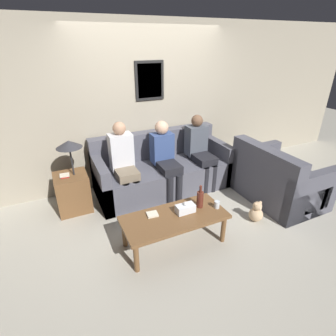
{
  "coord_description": "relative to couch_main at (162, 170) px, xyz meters",
  "views": [
    {
      "loc": [
        -1.57,
        -3.04,
        2.28
      ],
      "look_at": [
        -0.22,
        -0.15,
        0.71
      ],
      "focal_mm": 28.0,
      "sensor_mm": 36.0,
      "label": 1
    }
  ],
  "objects": [
    {
      "name": "drinking_glass",
      "position": [
        0.12,
        -1.4,
        0.14
      ],
      "size": [
        0.07,
        0.07,
        0.09
      ],
      "color": "silver",
      "rests_on": "coffee_table"
    },
    {
      "name": "side_table_with_lamp",
      "position": [
        -1.43,
        -0.04,
        0.03
      ],
      "size": [
        0.46,
        0.46,
        1.07
      ],
      "color": "brown",
      "rests_on": "ground_plane"
    },
    {
      "name": "person_left",
      "position": [
        -0.68,
        -0.14,
        0.36
      ],
      "size": [
        0.34,
        0.57,
        1.24
      ],
      "color": "#756651",
      "rests_on": "ground_plane"
    },
    {
      "name": "teddy_bear",
      "position": [
        0.8,
        -1.41,
        -0.18
      ],
      "size": [
        0.19,
        0.19,
        0.3
      ],
      "color": "tan",
      "rests_on": "ground_plane"
    },
    {
      "name": "coffee_table",
      "position": [
        -0.43,
        -1.34,
        0.04
      ],
      "size": [
        1.25,
        0.56,
        0.41
      ],
      "color": "brown",
      "rests_on": "ground_plane"
    },
    {
      "name": "wine_bottle",
      "position": [
        -0.06,
        -1.3,
        0.21
      ],
      "size": [
        0.08,
        0.08,
        0.3
      ],
      "color": "#562319",
      "rests_on": "coffee_table"
    },
    {
      "name": "person_right",
      "position": [
        0.63,
        -0.15,
        0.33
      ],
      "size": [
        0.34,
        0.63,
        1.19
      ],
      "color": "black",
      "rests_on": "ground_plane"
    },
    {
      "name": "tissue_box",
      "position": [
        -0.28,
        -1.32,
        0.15
      ],
      "size": [
        0.23,
        0.12,
        0.15
      ],
      "color": "silver",
      "rests_on": "coffee_table"
    },
    {
      "name": "person_middle",
      "position": [
        -0.03,
        -0.19,
        0.33
      ],
      "size": [
        0.34,
        0.62,
        1.18
      ],
      "color": "black",
      "rests_on": "ground_plane"
    },
    {
      "name": "couch_side",
      "position": [
        1.46,
        -1.1,
        0.0
      ],
      "size": [
        0.93,
        1.26,
        0.91
      ],
      "rotation": [
        0.0,
        0.0,
        1.57
      ],
      "color": "#4C4C56",
      "rests_on": "ground_plane"
    },
    {
      "name": "wall_back",
      "position": [
        0.0,
        0.49,
        0.99
      ],
      "size": [
        9.0,
        0.08,
        2.6
      ],
      "color": "#9E937F",
      "rests_on": "ground_plane"
    },
    {
      "name": "ground_plane",
      "position": [
        0.0,
        -0.55,
        -0.32
      ],
      "size": [
        16.0,
        16.0,
        0.0
      ],
      "primitive_type": "plane",
      "color": "#ADA899"
    },
    {
      "name": "couch_main",
      "position": [
        0.0,
        0.0,
        0.0
      ],
      "size": [
        2.19,
        0.93,
        0.91
      ],
      "color": "#4C4C56",
      "rests_on": "ground_plane"
    },
    {
      "name": "book_stack",
      "position": [
        -0.66,
        -1.21,
        0.1
      ],
      "size": [
        0.14,
        0.13,
        0.02
      ],
      "color": "beige",
      "rests_on": "coffee_table"
    }
  ]
}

